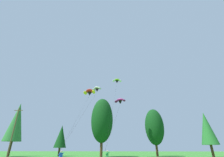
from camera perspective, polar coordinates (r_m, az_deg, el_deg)
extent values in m
cylinder|color=#472D19|center=(51.89, -33.83, -20.92)|extent=(0.66, 0.66, 3.67)
cone|color=#2D7033|center=(52.35, -32.00, -13.37)|extent=(4.71, 4.71, 10.45)
cylinder|color=#472D19|center=(48.32, -19.12, -24.43)|extent=(0.51, 0.51, 2.09)
cone|color=#0F3D14|center=(48.41, -18.43, -19.72)|extent=(3.37, 3.37, 5.95)
cylinder|color=#472D19|center=(42.02, -4.02, -24.65)|extent=(0.66, 0.66, 3.68)
ellipsoid|color=#0F3D14|center=(42.59, -3.73, -15.08)|extent=(5.77, 5.77, 11.53)
cylinder|color=#472D19|center=(46.17, 16.38, -24.17)|extent=(0.61, 0.61, 3.10)
ellipsoid|color=#0F3D14|center=(46.50, 15.49, -16.86)|extent=(5.14, 5.14, 9.70)
cylinder|color=#472D19|center=(46.77, 33.29, -21.64)|extent=(0.57, 0.57, 2.73)
cone|color=#236628|center=(47.00, 31.78, -15.38)|extent=(3.91, 3.91, 7.78)
cylinder|color=brown|center=(45.07, -32.86, -16.21)|extent=(0.26, 0.26, 11.25)
cube|color=brown|center=(45.75, -31.42, -10.08)|extent=(2.20, 0.14, 0.14)
cube|color=blue|center=(23.23, -18.51, -25.48)|extent=(0.41, 0.45, 0.60)
sphere|color=tan|center=(23.22, -18.35, -24.40)|extent=(0.22, 0.22, 0.22)
cylinder|color=blue|center=(23.08, -18.98, -25.03)|extent=(0.49, 0.36, 0.35)
cylinder|color=blue|center=(23.36, -17.93, -25.14)|extent=(0.49, 0.36, 0.35)
cube|color=#2D8E47|center=(25.10, -1.76, -26.43)|extent=(0.30, 0.42, 0.60)
sphere|color=tan|center=(25.09, -1.75, -25.42)|extent=(0.22, 0.22, 0.22)
cylinder|color=#2D8E47|center=(24.87, -1.93, -26.07)|extent=(0.53, 0.17, 0.35)
cylinder|color=#2D8E47|center=(25.33, -1.59, -26.05)|extent=(0.53, 0.17, 0.35)
ellipsoid|color=white|center=(36.97, -5.66, -3.51)|extent=(1.84, 1.73, 0.68)
ellipsoid|color=silver|center=(36.31, -4.57, -3.60)|extent=(1.11, 1.14, 0.82)
ellipsoid|color=silver|center=(37.47, -6.74, -4.17)|extent=(1.15, 1.19, 0.82)
cone|color=black|center=(36.85, -5.59, -4.39)|extent=(1.14, 1.14, 0.71)
cylinder|color=black|center=(29.53, -10.50, -12.50)|extent=(2.41, 12.22, 12.62)
ellipsoid|color=#93D633|center=(42.97, 1.88, -0.54)|extent=(1.60, 1.28, 0.69)
ellipsoid|color=white|center=(42.96, 3.11, -0.88)|extent=(0.98, 1.02, 0.83)
ellipsoid|color=white|center=(42.80, 0.65, -0.83)|extent=(0.83, 1.01, 0.83)
cone|color=black|center=(42.84, 1.88, -1.29)|extent=(0.93, 0.93, 0.71)
cylinder|color=black|center=(33.25, 0.33, -10.44)|extent=(1.32, 14.34, 16.90)
ellipsoid|color=red|center=(35.30, -8.37, -4.67)|extent=(1.88, 1.56, 1.08)
ellipsoid|color=yellow|center=(34.77, -6.86, -4.96)|extent=(0.94, 1.21, 1.16)
ellipsoid|color=yellow|center=(35.65, -9.90, -5.26)|extent=(1.18, 1.16, 1.16)
cone|color=black|center=(35.19, -8.35, -5.70)|extent=(1.12, 1.12, 0.79)
cylinder|color=black|center=(28.83, -12.38, -13.54)|extent=(1.02, 10.64, 11.17)
ellipsoid|color=#D12893|center=(41.81, 2.99, -7.91)|extent=(2.12, 1.75, 0.79)
ellipsoid|color=#66144C|center=(41.27, 4.46, -8.11)|extent=(1.21, 1.17, 0.98)
ellipsoid|color=#66144C|center=(42.21, 1.58, -8.55)|extent=(1.27, 1.23, 0.98)
cone|color=black|center=(41.70, 3.08, -8.87)|extent=(1.36, 1.36, 0.89)
cylinder|color=black|center=(33.05, 1.06, -15.45)|extent=(2.06, 15.16, 11.15)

